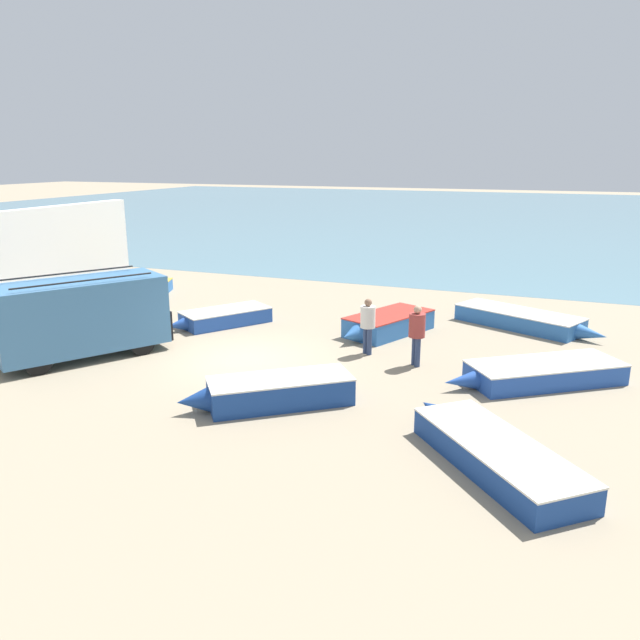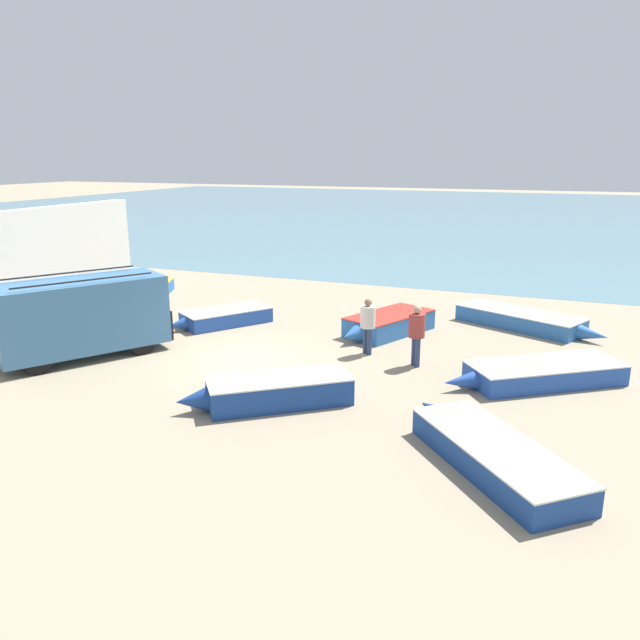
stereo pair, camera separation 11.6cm
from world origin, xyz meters
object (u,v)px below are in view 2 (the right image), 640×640
at_px(fisherman_0, 368,321).
at_px(fishing_rowboat_6, 540,373).
at_px(fishing_rowboat_4, 147,293).
at_px(fishing_rowboat_5, 523,320).
at_px(fishing_rowboat_0, 491,453).
at_px(parked_van, 82,315).
at_px(fishing_rowboat_3, 272,392).
at_px(fishing_rowboat_2, 223,317).
at_px(fisherman_1, 417,330).
at_px(fishing_rowboat_1, 387,324).

bearing_deg(fisherman_0, fishing_rowboat_6, -64.34).
distance_m(fishing_rowboat_4, fishing_rowboat_5, 15.37).
distance_m(fishing_rowboat_0, fisherman_0, 7.48).
height_order(parked_van, fishing_rowboat_3, parked_van).
height_order(fishing_rowboat_2, fishing_rowboat_3, fishing_rowboat_3).
xyz_separation_m(fishing_rowboat_0, fisherman_1, (-2.78, 5.43, 0.80)).
relative_size(fishing_rowboat_1, fishing_rowboat_4, 0.85).
bearing_deg(fisherman_1, fishing_rowboat_1, 78.27).
xyz_separation_m(parked_van, fishing_rowboat_1, (7.90, 5.82, -0.96)).
xyz_separation_m(fisherman_0, fisherman_1, (1.65, -0.54, 0.03)).
relative_size(fishing_rowboat_2, fishing_rowboat_4, 0.78).
xyz_separation_m(fishing_rowboat_0, fishing_rowboat_4, (-15.50, 9.81, -0.02)).
relative_size(fishing_rowboat_0, fisherman_0, 2.52).
distance_m(parked_van, fishing_rowboat_3, 7.18).
relative_size(fishing_rowboat_3, fishing_rowboat_4, 0.84).
xyz_separation_m(fishing_rowboat_2, fishing_rowboat_6, (11.01, -2.14, 0.01)).
height_order(parked_van, fishing_rowboat_5, parked_van).
bearing_deg(parked_van, fishing_rowboat_6, -46.91).
relative_size(fishing_rowboat_0, fishing_rowboat_2, 1.20).
height_order(parked_van, fisherman_1, parked_van).
distance_m(fishing_rowboat_2, fishing_rowboat_4, 5.71).
bearing_deg(fishing_rowboat_0, fishing_rowboat_3, 35.70).
relative_size(fishing_rowboat_6, fisherman_1, 2.59).
bearing_deg(fishing_rowboat_3, fishing_rowboat_2, -89.07).
bearing_deg(fisherman_1, fishing_rowboat_4, 119.33).
xyz_separation_m(fishing_rowboat_3, fishing_rowboat_6, (6.06, 4.00, -0.06)).
distance_m(fishing_rowboat_0, fishing_rowboat_3, 5.53).
bearing_deg(fishing_rowboat_6, fishing_rowboat_5, -117.32).
height_order(fishing_rowboat_3, fisherman_0, fisherman_0).
xyz_separation_m(fishing_rowboat_5, fishing_rowboat_6, (0.84, -5.68, -0.01)).
height_order(fishing_rowboat_5, fisherman_0, fisherman_0).
bearing_deg(fishing_rowboat_3, fishing_rowboat_4, -78.21).
relative_size(fishing_rowboat_4, fishing_rowboat_6, 1.00).
height_order(fishing_rowboat_2, fishing_rowboat_6, fishing_rowboat_6).
bearing_deg(fishing_rowboat_4, fishing_rowboat_6, 53.10).
distance_m(fishing_rowboat_5, fisherman_1, 6.13).
bearing_deg(fishing_rowboat_0, parked_van, 36.92).
bearing_deg(fishing_rowboat_4, fishing_rowboat_0, 36.55).
bearing_deg(fishing_rowboat_4, fishing_rowboat_2, 43.67).
height_order(fishing_rowboat_1, fishing_rowboat_6, fishing_rowboat_1).
height_order(fishing_rowboat_0, fishing_rowboat_4, fishing_rowboat_0).
relative_size(parked_van, fishing_rowboat_5, 0.98).
bearing_deg(fishing_rowboat_5, fisherman_1, -90.48).
relative_size(fishing_rowboat_1, fishing_rowboat_6, 0.86).
xyz_separation_m(fishing_rowboat_1, fishing_rowboat_4, (-11.01, 1.42, -0.08)).
relative_size(fisherman_0, fisherman_1, 0.97).
bearing_deg(parked_van, fishing_rowboat_1, -22.11).
relative_size(fishing_rowboat_0, fisherman_1, 2.44).
xyz_separation_m(parked_van, fishing_rowboat_0, (12.38, -2.57, -1.02)).
xyz_separation_m(fishing_rowboat_2, fishing_rowboat_3, (4.94, -6.14, 0.07)).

